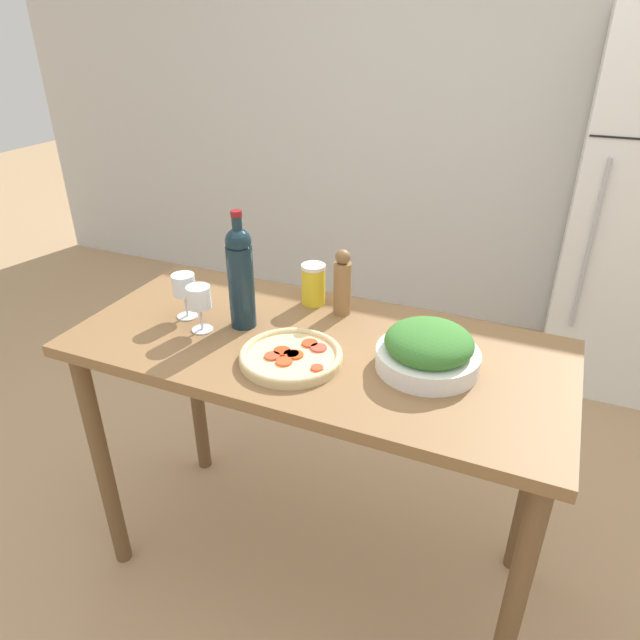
{
  "coord_description": "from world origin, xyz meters",
  "views": [
    {
      "loc": [
        0.58,
        -1.3,
        1.76
      ],
      "look_at": [
        0.0,
        0.03,
        0.98
      ],
      "focal_mm": 32.0,
      "sensor_mm": 36.0,
      "label": 1
    }
  ],
  "objects_px": {
    "wine_glass_near": "(199,300)",
    "salad_bowl": "(428,349)",
    "wine_glass_far": "(184,287)",
    "homemade_pizza": "(291,356)",
    "wine_bottle": "(241,275)",
    "pepper_mill": "(343,284)",
    "salt_canister": "(313,284)"
  },
  "relations": [
    {
      "from": "wine_bottle",
      "to": "homemade_pizza",
      "type": "bearing_deg",
      "value": -29.78
    },
    {
      "from": "salt_canister",
      "to": "wine_glass_far",
      "type": "bearing_deg",
      "value": -142.97
    },
    {
      "from": "wine_glass_near",
      "to": "homemade_pizza",
      "type": "distance_m",
      "value": 0.34
    },
    {
      "from": "wine_glass_far",
      "to": "homemade_pizza",
      "type": "distance_m",
      "value": 0.44
    },
    {
      "from": "wine_glass_far",
      "to": "homemade_pizza",
      "type": "height_order",
      "value": "wine_glass_far"
    },
    {
      "from": "wine_glass_near",
      "to": "salad_bowl",
      "type": "xyz_separation_m",
      "value": [
        0.67,
        0.07,
        -0.05
      ]
    },
    {
      "from": "wine_glass_near",
      "to": "salt_canister",
      "type": "bearing_deg",
      "value": 51.99
    },
    {
      "from": "homemade_pizza",
      "to": "wine_glass_far",
      "type": "bearing_deg",
      "value": 165.91
    },
    {
      "from": "wine_glass_far",
      "to": "homemade_pizza",
      "type": "xyz_separation_m",
      "value": [
        0.41,
        -0.1,
        -0.09
      ]
    },
    {
      "from": "wine_glass_near",
      "to": "salad_bowl",
      "type": "height_order",
      "value": "wine_glass_near"
    },
    {
      "from": "wine_glass_near",
      "to": "wine_glass_far",
      "type": "xyz_separation_m",
      "value": [
        -0.09,
        0.05,
        0.0
      ]
    },
    {
      "from": "wine_glass_far",
      "to": "pepper_mill",
      "type": "xyz_separation_m",
      "value": [
        0.44,
        0.22,
        0.0
      ]
    },
    {
      "from": "wine_glass_far",
      "to": "salt_canister",
      "type": "bearing_deg",
      "value": 37.03
    },
    {
      "from": "wine_glass_far",
      "to": "homemade_pizza",
      "type": "relative_size",
      "value": 0.51
    },
    {
      "from": "wine_bottle",
      "to": "homemade_pizza",
      "type": "height_order",
      "value": "wine_bottle"
    },
    {
      "from": "wine_bottle",
      "to": "pepper_mill",
      "type": "distance_m",
      "value": 0.32
    },
    {
      "from": "homemade_pizza",
      "to": "salt_canister",
      "type": "relative_size",
      "value": 2.09
    },
    {
      "from": "wine_bottle",
      "to": "salt_canister",
      "type": "relative_size",
      "value": 2.65
    },
    {
      "from": "salad_bowl",
      "to": "homemade_pizza",
      "type": "distance_m",
      "value": 0.37
    },
    {
      "from": "wine_bottle",
      "to": "wine_glass_near",
      "type": "distance_m",
      "value": 0.14
    },
    {
      "from": "wine_glass_far",
      "to": "pepper_mill",
      "type": "bearing_deg",
      "value": 26.36
    },
    {
      "from": "wine_bottle",
      "to": "wine_glass_near",
      "type": "bearing_deg",
      "value": -141.89
    },
    {
      "from": "wine_glass_far",
      "to": "salt_canister",
      "type": "distance_m",
      "value": 0.41
    },
    {
      "from": "pepper_mill",
      "to": "salad_bowl",
      "type": "relative_size",
      "value": 0.77
    },
    {
      "from": "salad_bowl",
      "to": "salt_canister",
      "type": "height_order",
      "value": "salt_canister"
    },
    {
      "from": "wine_glass_near",
      "to": "wine_glass_far",
      "type": "height_order",
      "value": "same"
    },
    {
      "from": "wine_glass_far",
      "to": "salad_bowl",
      "type": "height_order",
      "value": "wine_glass_far"
    },
    {
      "from": "pepper_mill",
      "to": "salad_bowl",
      "type": "height_order",
      "value": "pepper_mill"
    },
    {
      "from": "wine_glass_near",
      "to": "wine_glass_far",
      "type": "distance_m",
      "value": 0.11
    },
    {
      "from": "homemade_pizza",
      "to": "salad_bowl",
      "type": "bearing_deg",
      "value": 18.29
    },
    {
      "from": "wine_bottle",
      "to": "salt_canister",
      "type": "xyz_separation_m",
      "value": [
        0.14,
        0.22,
        -0.1
      ]
    },
    {
      "from": "wine_bottle",
      "to": "salad_bowl",
      "type": "relative_size",
      "value": 1.3
    }
  ]
}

